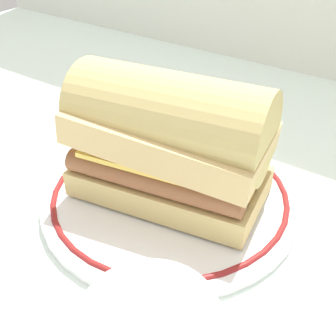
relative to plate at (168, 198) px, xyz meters
The scene contains 3 objects.
ground_plane 0.02m from the plate, ahead, with size 1.50×1.50×0.00m, color white.
plate is the anchor object (origin of this frame).
sausage_sandwich 0.07m from the plate, 90.00° to the left, with size 0.20×0.13×0.13m.
Camera 1 is at (0.19, -0.30, 0.29)m, focal length 47.99 mm.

